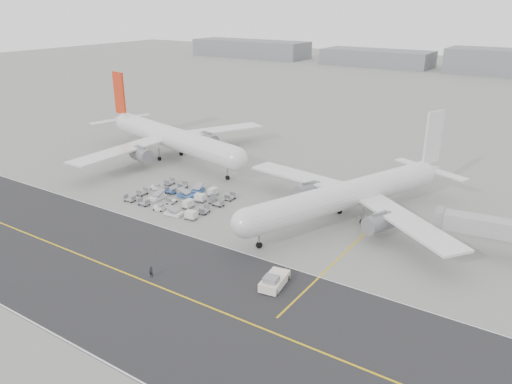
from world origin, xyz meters
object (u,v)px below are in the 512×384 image
Objects in this scene: airliner_a at (170,137)px; airliner_b at (351,194)px; jet_bridge at (489,229)px; ground_crew_a at (151,272)px; pushback_tug at (274,281)px.

airliner_a is 1.14× the size of airliner_b.
airliner_b is 24.93m from jet_bridge.
airliner_b is 28.37× the size of ground_crew_a.
ground_crew_a is at bearing -145.76° from jet_bridge.
jet_bridge is at bearing 21.01° from airliner_b.
airliner_b is 2.91× the size of jet_bridge.
airliner_b reaches higher than pushback_tug.
airliner_a is at bearing 136.18° from pushback_tug.
airliner_b is at bearing 171.62° from jet_bridge.
jet_bridge is at bearing 40.66° from pushback_tug.
airliner_b is at bearing 49.22° from ground_crew_a.
airliner_a reaches higher than jet_bridge.
airliner_b is 29.50m from pushback_tug.
pushback_tug is 37.83m from jet_bridge.
jet_bridge is (81.74, -11.39, -1.33)m from airliner_a.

